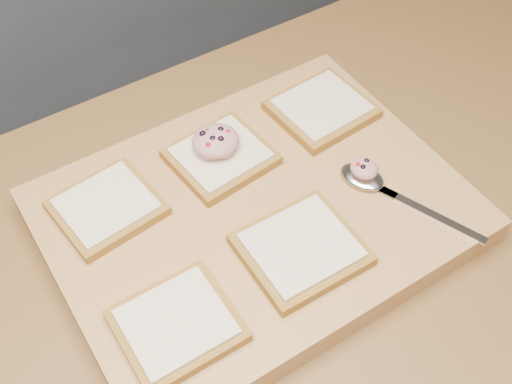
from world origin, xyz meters
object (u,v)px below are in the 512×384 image
Objects in this scene: tuna_salad_dollop at (216,141)px; spoon at (372,182)px; cutting_board at (256,215)px; bread_far_center at (221,156)px.

tuna_salad_dollop is 0.20m from spoon.
cutting_board is 0.15m from spoon.
tuna_salad_dollop reaches higher than cutting_board.
bread_far_center reaches higher than cutting_board.
tuna_salad_dollop is at bearing 103.48° from bread_far_center.
spoon is (0.14, -0.05, 0.03)m from cutting_board.
tuna_salad_dollop is 0.32× the size of spoon.
cutting_board is at bearing -90.01° from tuna_salad_dollop.
bread_far_center reaches higher than spoon.
cutting_board is at bearing 159.90° from spoon.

